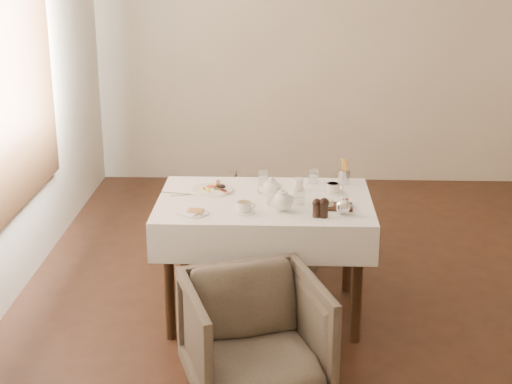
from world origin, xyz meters
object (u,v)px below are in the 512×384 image
object	(u,v)px
armchair_near	(255,338)
armchair_far	(272,222)
teapot_centre	(271,188)
breakfast_plate	(213,189)
table	(264,218)

from	to	relation	value
armchair_near	armchair_far	bearing A→B (deg)	69.59
armchair_near	teapot_centre	bearing A→B (deg)	67.48
armchair_far	breakfast_plate	world-z (taller)	breakfast_plate
table	breakfast_plate	distance (m)	0.38
armchair_far	teapot_centre	distance (m)	0.94
table	breakfast_plate	world-z (taller)	breakfast_plate
table	armchair_far	size ratio (longest dim) A/B	1.91
table	armchair_far	world-z (taller)	table
armchair_near	armchair_far	world-z (taller)	armchair_near
armchair_near	armchair_far	distance (m)	1.70
armchair_near	table	bearing A→B (deg)	69.94
armchair_near	teapot_centre	distance (m)	1.05
armchair_far	table	bearing A→B (deg)	90.02
table	armchair_near	world-z (taller)	table
teapot_centre	breakfast_plate	bearing A→B (deg)	134.42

